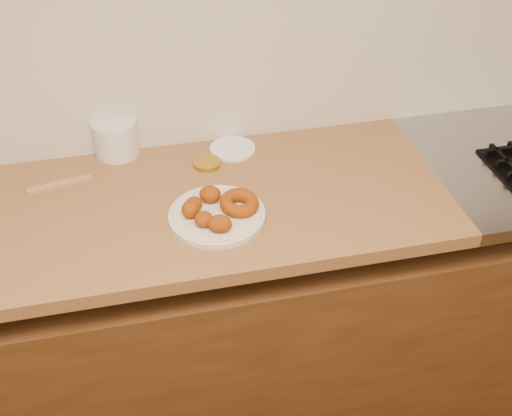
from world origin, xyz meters
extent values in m
cube|color=#56341D|center=(0.00, 1.69, 0.39)|extent=(3.60, 0.60, 0.77)
cube|color=brown|center=(-0.65, 1.69, 0.88)|extent=(2.30, 0.62, 0.04)
cube|color=beige|center=(0.00, 1.99, 1.20)|extent=(3.60, 0.02, 0.60)
cube|color=black|center=(0.71, 1.61, 0.92)|extent=(0.01, 0.24, 0.02)
cylinder|color=beige|center=(-0.14, 1.60, 0.91)|extent=(0.25, 0.25, 0.01)
torus|color=#833A00|center=(-0.08, 1.60, 0.93)|extent=(0.15, 0.15, 0.05)
ellipsoid|color=#833A00|center=(-0.20, 1.63, 0.93)|extent=(0.07, 0.07, 0.04)
ellipsoid|color=#833A00|center=(-0.21, 1.60, 0.94)|extent=(0.07, 0.07, 0.05)
ellipsoid|color=#833A00|center=(-0.18, 1.56, 0.93)|extent=(0.06, 0.06, 0.04)
ellipsoid|color=#833A00|center=(-0.15, 1.53, 0.94)|extent=(0.07, 0.07, 0.04)
ellipsoid|color=#833A00|center=(-0.15, 1.65, 0.94)|extent=(0.07, 0.07, 0.04)
cylinder|color=silver|center=(-0.38, 1.97, 0.95)|extent=(0.16, 0.16, 0.11)
cylinder|color=white|center=(-0.04, 1.91, 0.90)|extent=(0.14, 0.14, 0.01)
cylinder|color=#B69125|center=(-0.13, 1.84, 0.91)|extent=(0.09, 0.09, 0.01)
cube|color=#9C7849|center=(-0.54, 1.83, 0.91)|extent=(0.18, 0.05, 0.01)
camera|label=1|loc=(-0.33, 0.30, 1.95)|focal=45.00mm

